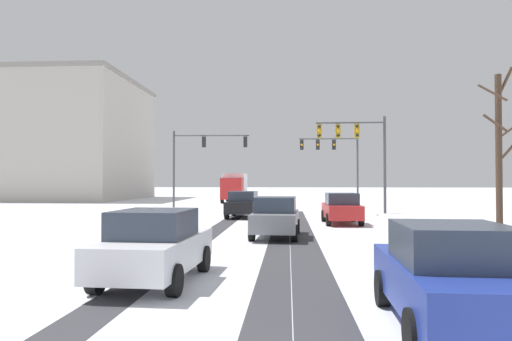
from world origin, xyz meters
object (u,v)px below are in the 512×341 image
object	(u,v)px
bare_tree_sidewalk_mid	(500,145)
office_building_far_left_block	(28,140)
car_grey_third	(276,217)
car_blue_fifth	(451,276)
car_red_second	(341,208)
car_white_fourth	(155,245)
box_truck_delivery	(235,187)
traffic_signal_far_right	(334,153)
car_black_lead	(243,204)
traffic_signal_near_right	(357,143)
traffic_signal_far_left	(200,152)

from	to	relation	value
bare_tree_sidewalk_mid	office_building_far_left_block	xyz separation A→B (m)	(-42.28, 32.05, 3.26)
car_grey_third	bare_tree_sidewalk_mid	world-z (taller)	bare_tree_sidewalk_mid
car_blue_fifth	car_red_second	bearing A→B (deg)	88.92
car_red_second	car_white_fourth	distance (m)	15.53
box_truck_delivery	bare_tree_sidewalk_mid	distance (m)	29.85
traffic_signal_far_right	box_truck_delivery	bearing A→B (deg)	150.57
office_building_far_left_block	car_red_second	bearing A→B (deg)	-41.42
car_black_lead	box_truck_delivery	distance (m)	20.25
car_black_lead	box_truck_delivery	xyz separation A→B (m)	(-2.85, 20.03, 0.82)
car_red_second	car_grey_third	distance (m)	6.88
car_red_second	car_blue_fifth	size ratio (longest dim) A/B	0.99
car_blue_fifth	box_truck_delivery	size ratio (longest dim) A/B	0.56
car_black_lead	traffic_signal_near_right	bearing A→B (deg)	19.34
car_black_lead	office_building_far_left_block	size ratio (longest dim) A/B	0.16
traffic_signal_far_left	office_building_far_left_block	xyz separation A→B (m)	(-24.56, 16.22, 2.61)
traffic_signal_far_left	bare_tree_sidewalk_mid	bearing A→B (deg)	-41.79
traffic_signal_far_right	bare_tree_sidewalk_mid	world-z (taller)	bare_tree_sidewalk_mid
car_red_second	box_truck_delivery	distance (m)	25.27
traffic_signal_far_right	car_white_fourth	size ratio (longest dim) A/B	1.56
car_white_fourth	office_building_far_left_block	size ratio (longest dim) A/B	0.16
car_white_fourth	box_truck_delivery	distance (m)	38.34
traffic_signal_near_right	bare_tree_sidewalk_mid	xyz separation A→B (m)	(5.72, -7.71, -0.73)
car_white_fourth	box_truck_delivery	world-z (taller)	box_truck_delivery
traffic_signal_far_right	car_black_lead	bearing A→B (deg)	-115.55
car_grey_third	box_truck_delivery	xyz separation A→B (m)	(-5.09, 29.87, 0.82)
traffic_signal_far_left	car_red_second	bearing A→B (deg)	-54.74
car_red_second	bare_tree_sidewalk_mid	world-z (taller)	bare_tree_sidewalk_mid
car_white_fourth	box_truck_delivery	size ratio (longest dim) A/B	0.56
traffic_signal_far_right	car_grey_third	xyz separation A→B (m)	(-4.70, -24.35, -3.95)
box_truck_delivery	traffic_signal_far_left	bearing A→B (deg)	-101.28
car_black_lead	car_red_second	xyz separation A→B (m)	(5.53, -3.80, 0.00)
traffic_signal_near_right	bare_tree_sidewalk_mid	world-z (taller)	bare_tree_sidewalk_mid
car_blue_fifth	traffic_signal_near_right	bearing A→B (deg)	84.99
traffic_signal_far_right	car_blue_fifth	world-z (taller)	traffic_signal_far_right
traffic_signal_far_left	car_grey_third	size ratio (longest dim) A/B	1.56
traffic_signal_far_right	box_truck_delivery	size ratio (longest dim) A/B	0.87
car_grey_third	car_blue_fifth	xyz separation A→B (m)	(2.96, -11.37, 0.00)
car_red_second	car_white_fourth	world-z (taller)	same
car_white_fourth	bare_tree_sidewalk_mid	world-z (taller)	bare_tree_sidewalk_mid
traffic_signal_far_left	car_red_second	xyz separation A→B (m)	(10.24, -14.49, -3.85)
car_blue_fifth	bare_tree_sidewalk_mid	bearing A→B (deg)	64.09
traffic_signal_near_right	car_black_lead	size ratio (longest dim) A/B	1.55
traffic_signal_far_left	traffic_signal_far_right	bearing A→B (deg)	18.18
traffic_signal_near_right	office_building_far_left_block	bearing A→B (deg)	146.34
car_red_second	car_grey_third	world-z (taller)	same
car_white_fourth	car_blue_fifth	size ratio (longest dim) A/B	1.00
car_white_fourth	car_blue_fifth	world-z (taller)	same
traffic_signal_far_left	car_blue_fifth	size ratio (longest dim) A/B	1.56
car_blue_fifth	box_truck_delivery	world-z (taller)	box_truck_delivery
car_red_second	office_building_far_left_block	world-z (taller)	office_building_far_left_block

